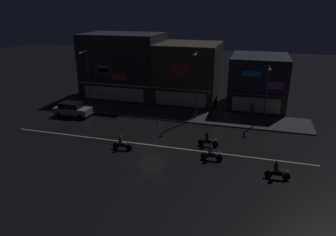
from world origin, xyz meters
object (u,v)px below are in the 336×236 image
object	(u,v)px
pedestrian_on_sidewalk	(252,111)
motorcycle_trailing_far	(277,171)
traffic_cone	(159,121)
streetlamp_west	(87,74)
motorcycle_following	(211,153)
streetlamp_mid	(196,81)
motorcycle_lead	(208,140)
streetlamp_east	(267,89)
motorcycle_opposite_lane	(122,143)
parked_car_near_kerb	(72,109)

from	to	relation	value
pedestrian_on_sidewalk	motorcycle_trailing_far	distance (m)	13.58
traffic_cone	motorcycle_trailing_far	bearing A→B (deg)	-36.13
streetlamp_west	motorcycle_trailing_far	world-z (taller)	streetlamp_west
motorcycle_following	motorcycle_trailing_far	xyz separation A→B (m)	(5.24, -1.66, 0.00)
streetlamp_mid	motorcycle_following	bearing A→B (deg)	-70.95
traffic_cone	motorcycle_lead	bearing A→B (deg)	-36.10
pedestrian_on_sidewalk	motorcycle_trailing_far	xyz separation A→B (m)	(2.30, -13.37, -0.35)
motorcycle_lead	motorcycle_following	world-z (taller)	same
streetlamp_mid	motorcycle_trailing_far	xyz separation A→B (m)	(8.56, -11.28, -4.00)
streetlamp_west	streetlamp_mid	size ratio (longest dim) A/B	0.94
streetlamp_east	pedestrian_on_sidewalk	bearing A→B (deg)	148.37
motorcycle_lead	motorcycle_opposite_lane	xyz separation A→B (m)	(-7.46, -2.91, 0.00)
pedestrian_on_sidewalk	parked_car_near_kerb	world-z (taller)	pedestrian_on_sidewalk
streetlamp_west	pedestrian_on_sidewalk	bearing A→B (deg)	3.71
motorcycle_lead	traffic_cone	world-z (taller)	motorcycle_lead
streetlamp_mid	streetlamp_west	bearing A→B (deg)	176.89
streetlamp_mid	motorcycle_opposite_lane	size ratio (longest dim) A/B	4.04
streetlamp_mid	motorcycle_opposite_lane	world-z (taller)	streetlamp_mid
streetlamp_east	motorcycle_opposite_lane	bearing A→B (deg)	-138.60
motorcycle_following	motorcycle_trailing_far	world-z (taller)	same
streetlamp_west	traffic_cone	xyz separation A→B (m)	(10.41, -3.09, -4.12)
streetlamp_east	parked_car_near_kerb	xyz separation A→B (m)	(-22.05, -4.07, -3.04)
streetlamp_mid	pedestrian_on_sidewalk	bearing A→B (deg)	18.47
motorcycle_lead	motorcycle_trailing_far	world-z (taller)	same
streetlamp_east	streetlamp_west	bearing A→B (deg)	-178.81
streetlamp_east	traffic_cone	distance (m)	12.46
streetlamp_mid	traffic_cone	size ratio (longest dim) A/B	13.97
streetlamp_mid	motorcycle_lead	bearing A→B (deg)	-69.47
motorcycle_lead	streetlamp_east	bearing A→B (deg)	61.02
motorcycle_lead	traffic_cone	bearing A→B (deg)	146.88
streetlamp_mid	motorcycle_trailing_far	world-z (taller)	streetlamp_mid
streetlamp_mid	parked_car_near_kerb	distance (m)	15.14
motorcycle_following	motorcycle_lead	bearing A→B (deg)	-76.74
parked_car_near_kerb	pedestrian_on_sidewalk	bearing A→B (deg)	-166.53
motorcycle_lead	motorcycle_trailing_far	xyz separation A→B (m)	(5.97, -4.36, 0.00)
motorcycle_opposite_lane	traffic_cone	size ratio (longest dim) A/B	3.45
parked_car_near_kerb	traffic_cone	world-z (taller)	parked_car_near_kerb
streetlamp_west	motorcycle_opposite_lane	world-z (taller)	streetlamp_west
traffic_cone	motorcycle_following	bearing A→B (deg)	-46.08
parked_car_near_kerb	motorcycle_lead	xyz separation A→B (m)	(16.97, -4.07, -0.24)
motorcycle_lead	motorcycle_trailing_far	distance (m)	7.40
streetlamp_east	motorcycle_trailing_far	size ratio (longest dim) A/B	3.31
motorcycle_opposite_lane	motorcycle_following	bearing A→B (deg)	-177.71
streetlamp_mid	pedestrian_on_sidewalk	xyz separation A→B (m)	(6.26, 2.09, -3.65)
streetlamp_west	traffic_cone	distance (m)	11.62
parked_car_near_kerb	motorcycle_following	xyz separation A→B (m)	(17.71, -6.77, -0.24)
streetlamp_west	motorcycle_opposite_lane	size ratio (longest dim) A/B	3.80
motorcycle_opposite_lane	traffic_cone	bearing A→B (deg)	-97.89
streetlamp_west	motorcycle_opposite_lane	xyz separation A→B (m)	(9.26, -10.60, -3.76)
pedestrian_on_sidewalk	traffic_cone	world-z (taller)	pedestrian_on_sidewalk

